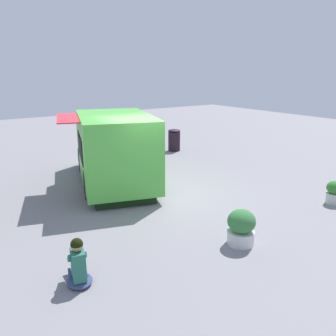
% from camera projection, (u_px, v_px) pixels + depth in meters
% --- Properties ---
extents(ground_plane, '(40.00, 40.00, 0.00)m').
position_uv_depth(ground_plane, '(156.00, 196.00, 10.10)').
color(ground_plane, gray).
extents(food_truck, '(5.39, 3.81, 2.31)m').
position_uv_depth(food_truck, '(113.00, 150.00, 11.05)').
color(food_truck, '#55C244').
rests_on(food_truck, ground_plane).
extents(person_customer, '(0.79, 0.54, 0.87)m').
position_uv_depth(person_customer, '(78.00, 265.00, 5.91)').
color(person_customer, navy).
rests_on(person_customer, ground_plane).
extents(planter_flowering_far, '(0.60, 0.60, 0.78)m').
position_uv_depth(planter_flowering_far, '(241.00, 227.00, 7.24)').
color(planter_flowering_far, silver).
rests_on(planter_flowering_far, ground_plane).
extents(planter_flowering_side, '(0.44, 0.44, 0.64)m').
position_uv_depth(planter_flowering_side, '(334.00, 192.00, 9.49)').
color(planter_flowering_side, silver).
rests_on(planter_flowering_side, ground_plane).
extents(trash_bin, '(0.56, 0.56, 0.99)m').
position_uv_depth(trash_bin, '(174.00, 140.00, 15.66)').
color(trash_bin, black).
rests_on(trash_bin, ground_plane).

